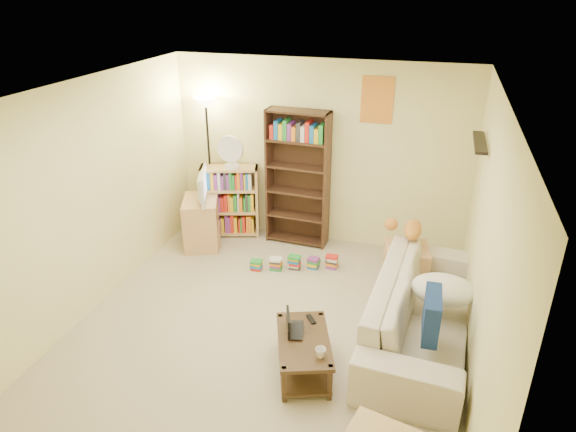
{
  "coord_description": "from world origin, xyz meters",
  "views": [
    {
      "loc": [
        1.48,
        -4.19,
        3.39
      ],
      "look_at": [
        0.04,
        0.64,
        1.05
      ],
      "focal_mm": 32.0,
      "sensor_mm": 36.0,
      "label": 1
    }
  ],
  "objects_px": {
    "mug": "(321,353)",
    "side_table": "(405,268)",
    "tv_stand": "(202,222)",
    "television": "(199,186)",
    "floor_lamp": "(207,126)",
    "coffee_table": "(304,351)",
    "short_bookshelf": "(231,201)",
    "desk_fan": "(230,152)",
    "tabby_cat": "(409,229)",
    "tall_bookshelf": "(298,176)",
    "laptop": "(301,331)",
    "sofa": "(422,310)"
  },
  "relations": [
    {
      "from": "tv_stand",
      "to": "side_table",
      "type": "height_order",
      "value": "tv_stand"
    },
    {
      "from": "coffee_table",
      "to": "tv_stand",
      "type": "distance_m",
      "value": 2.89
    },
    {
      "from": "sofa",
      "to": "side_table",
      "type": "relative_size",
      "value": 4.36
    },
    {
      "from": "tv_stand",
      "to": "side_table",
      "type": "bearing_deg",
      "value": -27.88
    },
    {
      "from": "television",
      "to": "side_table",
      "type": "xyz_separation_m",
      "value": [
        2.79,
        -0.35,
        -0.6
      ]
    },
    {
      "from": "laptop",
      "to": "side_table",
      "type": "bearing_deg",
      "value": -40.19
    },
    {
      "from": "television",
      "to": "coffee_table",
      "type": "bearing_deg",
      "value": -156.7
    },
    {
      "from": "television",
      "to": "side_table",
      "type": "height_order",
      "value": "television"
    },
    {
      "from": "television",
      "to": "desk_fan",
      "type": "distance_m",
      "value": 0.63
    },
    {
      "from": "laptop",
      "to": "tabby_cat",
      "type": "bearing_deg",
      "value": -39.72
    },
    {
      "from": "tabby_cat",
      "to": "sofa",
      "type": "bearing_deg",
      "value": -75.32
    },
    {
      "from": "television",
      "to": "floor_lamp",
      "type": "distance_m",
      "value": 0.83
    },
    {
      "from": "tabby_cat",
      "to": "floor_lamp",
      "type": "xyz_separation_m",
      "value": [
        -2.83,
        0.8,
        0.77
      ]
    },
    {
      "from": "sofa",
      "to": "desk_fan",
      "type": "distance_m",
      "value": 3.31
    },
    {
      "from": "tabby_cat",
      "to": "tv_stand",
      "type": "relative_size",
      "value": 0.81
    },
    {
      "from": "television",
      "to": "short_bookshelf",
      "type": "relative_size",
      "value": 0.67
    },
    {
      "from": "short_bookshelf",
      "to": "desk_fan",
      "type": "distance_m",
      "value": 0.75
    },
    {
      "from": "television",
      "to": "floor_lamp",
      "type": "relative_size",
      "value": 0.35
    },
    {
      "from": "laptop",
      "to": "short_bookshelf",
      "type": "height_order",
      "value": "short_bookshelf"
    },
    {
      "from": "laptop",
      "to": "tall_bookshelf",
      "type": "xyz_separation_m",
      "value": [
        -0.73,
        2.46,
        0.6
      ]
    },
    {
      "from": "coffee_table",
      "to": "short_bookshelf",
      "type": "bearing_deg",
      "value": 105.11
    },
    {
      "from": "mug",
      "to": "side_table",
      "type": "relative_size",
      "value": 0.24
    },
    {
      "from": "tabby_cat",
      "to": "short_bookshelf",
      "type": "distance_m",
      "value": 2.66
    },
    {
      "from": "mug",
      "to": "tv_stand",
      "type": "bearing_deg",
      "value": 134.25
    },
    {
      "from": "television",
      "to": "short_bookshelf",
      "type": "bearing_deg",
      "value": -50.9
    },
    {
      "from": "tall_bookshelf",
      "to": "mug",
      "type": "bearing_deg",
      "value": -67.54
    },
    {
      "from": "tabby_cat",
      "to": "desk_fan",
      "type": "xyz_separation_m",
      "value": [
        -2.47,
        0.72,
        0.47
      ]
    },
    {
      "from": "mug",
      "to": "floor_lamp",
      "type": "distance_m",
      "value": 3.74
    },
    {
      "from": "coffee_table",
      "to": "mug",
      "type": "relative_size",
      "value": 7.03
    },
    {
      "from": "tabby_cat",
      "to": "tv_stand",
      "type": "height_order",
      "value": "tabby_cat"
    },
    {
      "from": "laptop",
      "to": "mug",
      "type": "height_order",
      "value": "mug"
    },
    {
      "from": "laptop",
      "to": "desk_fan",
      "type": "xyz_separation_m",
      "value": [
        -1.65,
        2.37,
        0.87
      ]
    },
    {
      "from": "short_bookshelf",
      "to": "sofa",
      "type": "bearing_deg",
      "value": -48.59
    },
    {
      "from": "tall_bookshelf",
      "to": "side_table",
      "type": "relative_size",
      "value": 3.34
    },
    {
      "from": "tv_stand",
      "to": "short_bookshelf",
      "type": "xyz_separation_m",
      "value": [
        0.26,
        0.44,
        0.17
      ]
    },
    {
      "from": "tv_stand",
      "to": "desk_fan",
      "type": "height_order",
      "value": "desk_fan"
    },
    {
      "from": "floor_lamp",
      "to": "side_table",
      "type": "height_order",
      "value": "floor_lamp"
    },
    {
      "from": "tabby_cat",
      "to": "floor_lamp",
      "type": "height_order",
      "value": "floor_lamp"
    },
    {
      "from": "floor_lamp",
      "to": "desk_fan",
      "type": "bearing_deg",
      "value": -12.95
    },
    {
      "from": "tv_stand",
      "to": "mug",
      "type": "bearing_deg",
      "value": -66.53
    },
    {
      "from": "mug",
      "to": "television",
      "type": "relative_size",
      "value": 0.2
    },
    {
      "from": "tabby_cat",
      "to": "desk_fan",
      "type": "bearing_deg",
      "value": 163.78
    },
    {
      "from": "laptop",
      "to": "side_table",
      "type": "height_order",
      "value": "side_table"
    },
    {
      "from": "tv_stand",
      "to": "short_bookshelf",
      "type": "height_order",
      "value": "short_bookshelf"
    },
    {
      "from": "coffee_table",
      "to": "short_bookshelf",
      "type": "relative_size",
      "value": 0.93
    },
    {
      "from": "desk_fan",
      "to": "side_table",
      "type": "height_order",
      "value": "desk_fan"
    },
    {
      "from": "laptop",
      "to": "desk_fan",
      "type": "height_order",
      "value": "desk_fan"
    },
    {
      "from": "coffee_table",
      "to": "desk_fan",
      "type": "xyz_separation_m",
      "value": [
        -1.7,
        2.47,
        1.02
      ]
    },
    {
      "from": "short_bookshelf",
      "to": "floor_lamp",
      "type": "bearing_deg",
      "value": 156.24
    },
    {
      "from": "side_table",
      "to": "desk_fan",
      "type": "bearing_deg",
      "value": 163.34
    }
  ]
}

